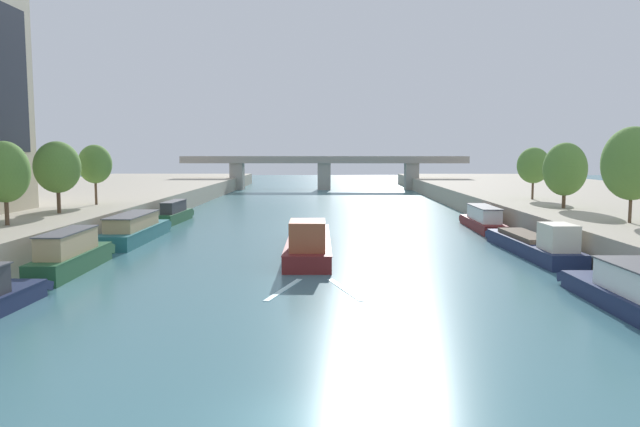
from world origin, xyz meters
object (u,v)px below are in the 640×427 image
object	(u,v)px
moored_boat_right_near	(483,220)
tree_right_midway	(565,169)
barge_midriver	(309,242)
moored_boat_left_midway	(71,254)
tree_left_past_mid	(5,172)
bridge_far	(324,168)
tree_left_by_lamp	(57,167)
tree_right_second	(533,165)
tree_left_end_of_row	(95,164)
moored_boat_right_second	(534,244)
tree_right_by_lamp	(633,163)
moored_boat_left_lone	(175,213)
moored_boat_left_downstream	(135,229)

from	to	relation	value
moored_boat_right_near	tree_right_midway	size ratio (longest dim) A/B	1.96
barge_midriver	moored_boat_right_near	xyz separation A→B (m)	(17.78, 15.77, 0.06)
moored_boat_left_midway	tree_left_past_mid	bearing A→B (deg)	143.66
barge_midriver	bridge_far	distance (m)	84.20
moored_boat_left_midway	moored_boat_right_near	distance (m)	40.92
moored_boat_right_near	tree_left_by_lamp	world-z (taller)	tree_left_by_lamp
tree_right_second	bridge_far	distance (m)	65.28
tree_left_past_mid	tree_left_end_of_row	xyz separation A→B (m)	(-0.14, 18.13, 0.24)
tree_left_past_mid	tree_left_end_of_row	size ratio (longest dim) A/B	1.01
tree_right_midway	tree_right_second	world-z (taller)	tree_right_midway
moored_boat_right_second	tree_left_by_lamp	size ratio (longest dim) A/B	2.42
tree_right_by_lamp	moored_boat_right_near	bearing A→B (deg)	115.01
tree_left_past_mid	bridge_far	distance (m)	89.67
bridge_far	tree_left_by_lamp	bearing A→B (deg)	-107.00
moored_boat_right_near	tree_right_second	size ratio (longest dim) A/B	2.08
moored_boat_right_second	tree_left_by_lamp	distance (m)	41.75
moored_boat_right_second	bridge_far	world-z (taller)	bridge_far
tree_right_by_lamp	bridge_far	world-z (taller)	tree_right_by_lamp
tree_left_past_mid	tree_right_by_lamp	world-z (taller)	tree_right_by_lamp
moored_boat_left_midway	tree_right_by_lamp	xyz separation A→B (m)	(41.08, 7.35, 6.01)
barge_midriver	moored_boat_left_lone	world-z (taller)	barge_midriver
tree_left_end_of_row	tree_right_by_lamp	world-z (taller)	tree_right_by_lamp
bridge_far	moored_boat_left_downstream	bearing A→B (deg)	-102.26
moored_boat_left_midway	moored_boat_right_second	bearing A→B (deg)	11.88
tree_right_midway	moored_boat_left_lone	bearing A→B (deg)	166.91
tree_left_past_mid	tree_right_second	distance (m)	55.09
tree_left_by_lamp	tree_right_second	distance (m)	51.47
moored_boat_right_second	tree_right_midway	size ratio (longest dim) A/B	2.43
barge_midriver	moored_boat_right_near	bearing A→B (deg)	41.58
tree_right_second	bridge_far	xyz separation A→B (m)	(-24.94, 60.30, -1.93)
moored_boat_left_lone	bridge_far	distance (m)	64.55
barge_midriver	bridge_far	size ratio (longest dim) A/B	0.31
barge_midriver	moored_boat_left_downstream	size ratio (longest dim) A/B	1.34
moored_boat_right_second	tree_left_end_of_row	size ratio (longest dim) A/B	2.49
tree_left_by_lamp	tree_left_end_of_row	distance (m)	8.93
tree_right_midway	moored_boat_left_downstream	bearing A→B (deg)	-172.36
tree_left_by_lamp	tree_left_end_of_row	bearing A→B (deg)	90.06
bridge_far	moored_boat_left_midway	bearing A→B (deg)	-100.23
tree_right_midway	tree_left_past_mid	bearing A→B (deg)	-162.80
moored_boat_right_near	bridge_far	bearing A→B (deg)	104.05
tree_left_end_of_row	tree_right_second	world-z (taller)	tree_left_end_of_row
moored_boat_left_lone	tree_left_by_lamp	distance (m)	17.50
tree_right_second	tree_left_past_mid	bearing A→B (deg)	-151.58
moored_boat_right_second	moored_boat_left_midway	bearing A→B (deg)	-168.12
barge_midriver	tree_right_midway	xyz separation A→B (m)	(24.87, 12.37, 5.44)
moored_boat_left_downstream	bridge_far	bearing A→B (deg)	77.74
moored_boat_left_downstream	tree_left_end_of_row	world-z (taller)	tree_left_end_of_row
barge_midriver	moored_boat_right_near	world-z (taller)	barge_midriver
moored_boat_left_midway	moored_boat_left_lone	world-z (taller)	moored_boat_left_midway
moored_boat_left_midway	moored_boat_left_downstream	size ratio (longest dim) A/B	0.79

